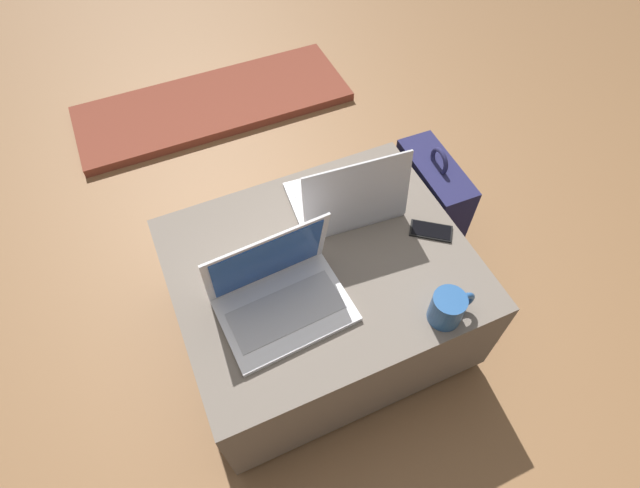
# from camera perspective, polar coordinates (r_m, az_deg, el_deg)

# --- Properties ---
(ground_plane) EXTENTS (14.00, 14.00, 0.00)m
(ground_plane) POSITION_cam_1_polar(r_m,az_deg,el_deg) (1.93, 0.17, -9.35)
(ground_plane) COLOR olive
(ottoman) EXTENTS (0.92, 0.76, 0.44)m
(ottoman) POSITION_cam_1_polar(r_m,az_deg,el_deg) (1.73, 0.19, -6.10)
(ottoman) COLOR #3D3832
(ottoman) RESTS_ON ground_plane
(laptop_near) EXTENTS (0.38, 0.28, 0.27)m
(laptop_near) POSITION_cam_1_polar(r_m,az_deg,el_deg) (1.42, -4.68, -5.60)
(laptop_near) COLOR silver
(laptop_near) RESTS_ON ottoman
(laptop_far) EXTENTS (0.36, 0.29, 0.27)m
(laptop_far) POSITION_cam_1_polar(r_m,az_deg,el_deg) (1.63, 3.12, 5.29)
(laptop_far) COLOR #B7B7BC
(laptop_far) RESTS_ON ottoman
(cell_phone) EXTENTS (0.15, 0.13, 0.01)m
(cell_phone) POSITION_cam_1_polar(r_m,az_deg,el_deg) (1.64, 12.57, 1.48)
(cell_phone) COLOR black
(cell_phone) RESTS_ON ottoman
(backpack) EXTENTS (0.19, 0.35, 0.52)m
(backpack) POSITION_cam_1_polar(r_m,az_deg,el_deg) (2.02, 12.32, 4.20)
(backpack) COLOR #23234C
(backpack) RESTS_ON ground_plane
(coffee_mug) EXTENTS (0.14, 0.10, 0.10)m
(coffee_mug) POSITION_cam_1_polar(r_m,az_deg,el_deg) (1.45, 14.46, -7.07)
(coffee_mug) COLOR #285693
(coffee_mug) RESTS_ON ottoman
(fireplace_hearth) EXTENTS (1.40, 0.50, 0.04)m
(fireplace_hearth) POSITION_cam_1_polar(r_m,az_deg,el_deg) (2.78, -12.06, 15.40)
(fireplace_hearth) COLOR brown
(fireplace_hearth) RESTS_ON ground_plane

